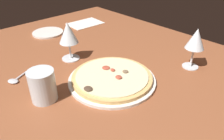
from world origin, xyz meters
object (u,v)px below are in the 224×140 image
Objects in this scene: wine_glass_near at (68,34)px; wine_glass_far at (196,40)px; paper_menu at (85,23)px; water_glass at (43,87)px; side_plate at (48,33)px; spoon at (15,80)px; pizza_main at (112,78)px.

wine_glass_far is at bearing -141.17° from wine_glass_near.
wine_glass_far is 0.82× the size of paper_menu.
wine_glass_near is at bearing -51.17° from water_glass.
side_plate reaches higher than paper_menu.
side_plate is (31.86, -7.02, -10.38)cm from wine_glass_near.
spoon reaches higher than side_plate.
paper_menu is at bearing -47.26° from water_glass.
water_glass is 16.98cm from spoon.
water_glass is 1.04× the size of spoon.
water_glass reaches higher than pizza_main.
paper_menu is at bearing -44.86° from wine_glass_near.
wine_glass_far is 1.56× the size of water_glass.
paper_menu is 1.98× the size of spoon.
side_plate is 1.65× the size of spoon.
side_plate is 44.38cm from spoon.
wine_glass_near is 0.99× the size of side_plate.
water_glass is at bearing 67.86° from wine_glass_far.
wine_glass_near reaches higher than spoon.
paper_menu is (30.72, -30.58, -10.68)cm from wine_glass_near.
pizza_main is 1.59× the size of paper_menu.
wine_glass_far is at bearing -124.61° from spoon.
wine_glass_far reaches higher than water_glass.
side_plate is 0.83× the size of paper_menu.
spoon is (16.26, 2.72, -4.08)cm from water_glass.
water_glass is 0.53× the size of paper_menu.
pizza_main reaches higher than side_plate.
pizza_main is at bearing -177.28° from wine_glass_near.
water_glass reaches higher than spoon.
wine_glass_far is at bearing -112.14° from water_glass.
paper_menu is (68.06, -0.52, -11.05)cm from wine_glass_far.
spoon is at bearing 46.48° from pizza_main.
wine_glass_far is 1.00× the size of wine_glass_near.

